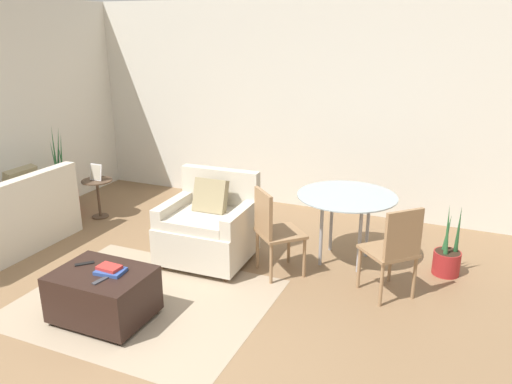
{
  "coord_description": "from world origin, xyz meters",
  "views": [
    {
      "loc": [
        2.34,
        -2.55,
        2.4
      ],
      "look_at": [
        0.37,
        2.01,
        0.75
      ],
      "focal_mm": 35.0,
      "sensor_mm": 36.0,
      "label": 1
    }
  ],
  "objects_px": {
    "armchair": "(209,228)",
    "potted_plant": "(64,196)",
    "dining_table": "(346,203)",
    "book_stack": "(110,270)",
    "potted_plant_small": "(447,258)",
    "dining_chair_near_left": "(273,227)",
    "picture_frame": "(96,172)",
    "side_table": "(98,191)",
    "ottoman": "(103,294)",
    "dining_chair_near_right": "(395,247)",
    "tv_remote_primary": "(85,264)",
    "tv_remote_secondary": "(101,280)"
  },
  "relations": [
    {
      "from": "armchair",
      "to": "potted_plant",
      "type": "distance_m",
      "value": 2.54
    },
    {
      "from": "dining_table",
      "to": "book_stack",
      "type": "bearing_deg",
      "value": -128.89
    },
    {
      "from": "potted_plant_small",
      "to": "dining_chair_near_left",
      "type": "bearing_deg",
      "value": -156.7
    },
    {
      "from": "book_stack",
      "to": "picture_frame",
      "type": "distance_m",
      "value": 2.57
    },
    {
      "from": "side_table",
      "to": "dining_chair_near_left",
      "type": "relative_size",
      "value": 0.57
    },
    {
      "from": "picture_frame",
      "to": "side_table",
      "type": "bearing_deg",
      "value": 90.0
    },
    {
      "from": "book_stack",
      "to": "side_table",
      "type": "bearing_deg",
      "value": 132.46
    },
    {
      "from": "ottoman",
      "to": "potted_plant",
      "type": "bearing_deg",
      "value": 139.69
    },
    {
      "from": "potted_plant",
      "to": "dining_chair_near_left",
      "type": "bearing_deg",
      "value": -9.49
    },
    {
      "from": "armchair",
      "to": "dining_table",
      "type": "bearing_deg",
      "value": 22.32
    },
    {
      "from": "potted_plant_small",
      "to": "potted_plant",
      "type": "bearing_deg",
      "value": -178.11
    },
    {
      "from": "armchair",
      "to": "dining_table",
      "type": "distance_m",
      "value": 1.47
    },
    {
      "from": "book_stack",
      "to": "side_table",
      "type": "relative_size",
      "value": 0.48
    },
    {
      "from": "ottoman",
      "to": "dining_chair_near_left",
      "type": "distance_m",
      "value": 1.7
    },
    {
      "from": "dining_chair_near_right",
      "to": "picture_frame",
      "type": "bearing_deg",
      "value": 171.38
    },
    {
      "from": "potted_plant_small",
      "to": "picture_frame",
      "type": "bearing_deg",
      "value": -178.47
    },
    {
      "from": "tv_remote_primary",
      "to": "picture_frame",
      "type": "xyz_separation_m",
      "value": [
        -1.43,
        1.86,
        0.17
      ]
    },
    {
      "from": "book_stack",
      "to": "tv_remote_secondary",
      "type": "xyz_separation_m",
      "value": [
        0.02,
        -0.14,
        -0.02
      ]
    },
    {
      "from": "potted_plant_small",
      "to": "dining_table",
      "type": "bearing_deg",
      "value": -174.0
    },
    {
      "from": "picture_frame",
      "to": "tv_remote_secondary",
      "type": "bearing_deg",
      "value": -49.18
    },
    {
      "from": "armchair",
      "to": "side_table",
      "type": "height_order",
      "value": "armchair"
    },
    {
      "from": "tv_remote_secondary",
      "to": "side_table",
      "type": "height_order",
      "value": "side_table"
    },
    {
      "from": "ottoman",
      "to": "dining_table",
      "type": "height_order",
      "value": "dining_table"
    },
    {
      "from": "tv_remote_primary",
      "to": "tv_remote_secondary",
      "type": "height_order",
      "value": "same"
    },
    {
      "from": "book_stack",
      "to": "dining_chair_near_right",
      "type": "relative_size",
      "value": 0.28
    },
    {
      "from": "armchair",
      "to": "tv_remote_secondary",
      "type": "height_order",
      "value": "armchair"
    },
    {
      "from": "dining_table",
      "to": "picture_frame",
      "type": "bearing_deg",
      "value": -179.89
    },
    {
      "from": "ottoman",
      "to": "potted_plant",
      "type": "xyz_separation_m",
      "value": [
        -2.21,
        1.88,
        -0.01
      ]
    },
    {
      "from": "book_stack",
      "to": "dining_table",
      "type": "xyz_separation_m",
      "value": [
        1.53,
        1.9,
        0.18
      ]
    },
    {
      "from": "book_stack",
      "to": "tv_remote_primary",
      "type": "height_order",
      "value": "book_stack"
    },
    {
      "from": "picture_frame",
      "to": "potted_plant_small",
      "type": "xyz_separation_m",
      "value": [
        4.3,
        0.11,
        -0.44
      ]
    },
    {
      "from": "book_stack",
      "to": "dining_table",
      "type": "relative_size",
      "value": 0.24
    },
    {
      "from": "picture_frame",
      "to": "potted_plant_small",
      "type": "distance_m",
      "value": 4.33
    },
    {
      "from": "dining_table",
      "to": "dining_chair_near_right",
      "type": "bearing_deg",
      "value": -45.0
    },
    {
      "from": "book_stack",
      "to": "tv_remote_primary",
      "type": "xyz_separation_m",
      "value": [
        -0.31,
        0.04,
        -0.02
      ]
    },
    {
      "from": "potted_plant_small",
      "to": "book_stack",
      "type": "bearing_deg",
      "value": -141.95
    },
    {
      "from": "ottoman",
      "to": "potted_plant",
      "type": "relative_size",
      "value": 0.67
    },
    {
      "from": "dining_chair_near_right",
      "to": "tv_remote_primary",
      "type": "bearing_deg",
      "value": -152.35
    },
    {
      "from": "book_stack",
      "to": "dining_table",
      "type": "distance_m",
      "value": 2.45
    },
    {
      "from": "tv_remote_primary",
      "to": "dining_chair_near_left",
      "type": "distance_m",
      "value": 1.79
    },
    {
      "from": "book_stack",
      "to": "dining_chair_near_left",
      "type": "bearing_deg",
      "value": 54.27
    },
    {
      "from": "tv_remote_primary",
      "to": "dining_chair_near_right",
      "type": "height_order",
      "value": "dining_chair_near_right"
    },
    {
      "from": "dining_chair_near_left",
      "to": "potted_plant_small",
      "type": "bearing_deg",
      "value": 23.3
    },
    {
      "from": "book_stack",
      "to": "picture_frame",
      "type": "xyz_separation_m",
      "value": [
        -1.74,
        1.9,
        0.15
      ]
    },
    {
      "from": "dining_chair_near_right",
      "to": "potted_plant_small",
      "type": "xyz_separation_m",
      "value": [
        0.44,
        0.7,
        -0.34
      ]
    },
    {
      "from": "book_stack",
      "to": "potted_plant_small",
      "type": "distance_m",
      "value": 3.28
    },
    {
      "from": "tv_remote_primary",
      "to": "tv_remote_secondary",
      "type": "bearing_deg",
      "value": -28.18
    },
    {
      "from": "side_table",
      "to": "dining_table",
      "type": "bearing_deg",
      "value": 0.11
    },
    {
      "from": "dining_table",
      "to": "dining_chair_near_right",
      "type": "height_order",
      "value": "dining_chair_near_right"
    },
    {
      "from": "tv_remote_secondary",
      "to": "tv_remote_primary",
      "type": "bearing_deg",
      "value": 151.82
    }
  ]
}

